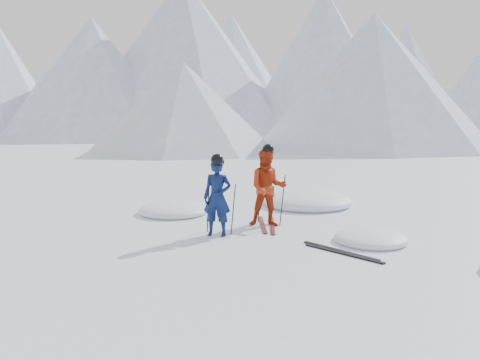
% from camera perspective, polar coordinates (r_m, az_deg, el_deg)
% --- Properties ---
extents(ground, '(160.00, 160.00, 0.00)m').
position_cam_1_polar(ground, '(10.14, 9.70, -7.22)').
color(ground, white).
rests_on(ground, ground).
extents(skier_blue, '(0.66, 0.51, 1.62)m').
position_cam_1_polar(skier_blue, '(10.58, -2.57, -1.98)').
color(skier_blue, '#0B1845').
rests_on(skier_blue, ground).
extents(skier_red, '(1.05, 0.96, 1.76)m').
position_cam_1_polar(skier_red, '(11.45, 3.14, -0.87)').
color(skier_red, '#AC2C0D').
rests_on(skier_red, ground).
extents(pole_blue_left, '(0.11, 0.08, 1.08)m').
position_cam_1_polar(pole_blue_left, '(10.90, -3.60, -3.13)').
color(pole_blue_left, black).
rests_on(pole_blue_left, ground).
extents(pole_blue_right, '(0.11, 0.07, 1.08)m').
position_cam_1_polar(pole_blue_right, '(10.74, -0.76, -3.28)').
color(pole_blue_right, black).
rests_on(pole_blue_right, ground).
extents(pole_red_left, '(0.12, 0.09, 1.17)m').
position_cam_1_polar(pole_red_left, '(11.83, 2.23, -2.01)').
color(pole_red_left, black).
rests_on(pole_red_left, ground).
extents(pole_red_right, '(0.12, 0.08, 1.17)m').
position_cam_1_polar(pole_red_right, '(11.53, 4.79, -2.30)').
color(pole_red_right, black).
rests_on(pole_red_right, ground).
extents(ski_worn_left, '(0.83, 1.56, 0.03)m').
position_cam_1_polar(ski_worn_left, '(11.66, 2.56, -5.03)').
color(ski_worn_left, black).
rests_on(ski_worn_left, ground).
extents(ski_worn_right, '(0.73, 1.61, 0.03)m').
position_cam_1_polar(ski_worn_right, '(11.57, 3.66, -5.14)').
color(ski_worn_right, black).
rests_on(ski_worn_right, ground).
extents(ski_loose_a, '(1.59, 0.77, 0.03)m').
position_cam_1_polar(ski_loose_a, '(9.74, 11.14, -7.80)').
color(ski_loose_a, black).
rests_on(ski_loose_a, ground).
extents(ski_loose_b, '(1.61, 0.71, 0.03)m').
position_cam_1_polar(ski_loose_b, '(9.58, 11.52, -8.08)').
color(ski_loose_b, black).
rests_on(ski_loose_b, ground).
extents(snow_lumps, '(9.26, 6.28, 0.55)m').
position_cam_1_polar(snow_lumps, '(12.92, 6.36, -3.85)').
color(snow_lumps, white).
rests_on(snow_lumps, ground).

